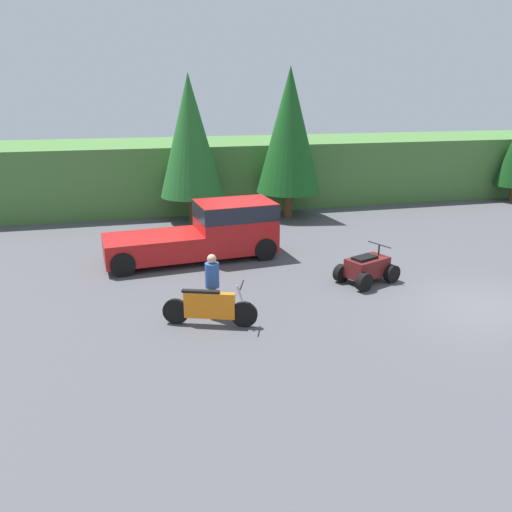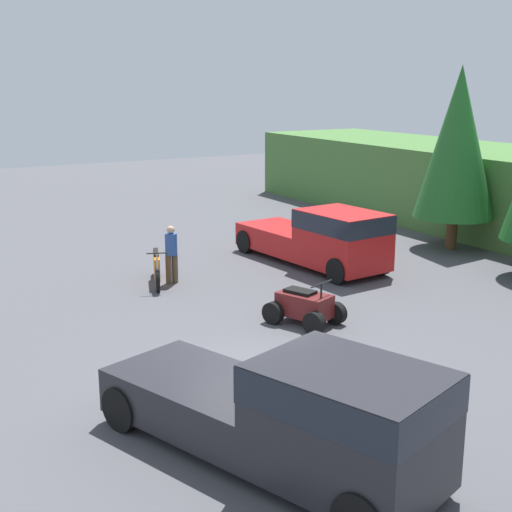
{
  "view_description": "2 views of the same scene",
  "coord_description": "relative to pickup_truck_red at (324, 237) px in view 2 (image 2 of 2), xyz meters",
  "views": [
    {
      "loc": [
        -9.42,
        -10.49,
        5.68
      ],
      "look_at": [
        -6.0,
        3.43,
        0.95
      ],
      "focal_mm": 35.0,
      "sensor_mm": 36.0,
      "label": 1
    },
    {
      "loc": [
        11.63,
        -6.5,
        5.96
      ],
      "look_at": [
        -6.0,
        3.43,
        0.95
      ],
      "focal_mm": 50.0,
      "sensor_mm": 36.0,
      "label": 2
    }
  ],
  "objects": [
    {
      "name": "ground_plane",
      "position": [
        6.89,
        -6.45,
        -1.03
      ],
      "size": [
        80.0,
        80.0,
        0.0
      ],
      "primitive_type": "plane",
      "color": "#4C4C51"
    },
    {
      "name": "tree_left",
      "position": [
        0.02,
        5.61,
        2.78
      ],
      "size": [
        2.86,
        2.86,
        6.49
      ],
      "color": "brown",
      "rests_on": "ground_plane"
    },
    {
      "name": "pickup_truck_red",
      "position": [
        0.0,
        0.0,
        0.0
      ],
      "size": [
        6.12,
        2.61,
        1.98
      ],
      "rotation": [
        0.0,
        0.0,
        0.1
      ],
      "color": "red",
      "rests_on": "ground_plane"
    },
    {
      "name": "pickup_truck_second",
      "position": [
        10.16,
        -7.48,
        0.0
      ],
      "size": [
        6.28,
        3.85,
        1.98
      ],
      "rotation": [
        0.0,
        0.0,
        0.34
      ],
      "color": "#232328",
      "rests_on": "ground_plane"
    },
    {
      "name": "dirt_bike",
      "position": [
        -0.9,
        -5.42,
        -0.55
      ],
      "size": [
        2.33,
        1.03,
        1.16
      ],
      "rotation": [
        0.0,
        0.0,
        -0.34
      ],
      "color": "black",
      "rests_on": "ground_plane"
    },
    {
      "name": "quad_atv",
      "position": [
        4.33,
        -3.56,
        -0.59
      ],
      "size": [
        2.11,
        1.75,
        1.15
      ],
      "rotation": [
        0.0,
        0.0,
        0.38
      ],
      "color": "black",
      "rests_on": "ground_plane"
    },
    {
      "name": "rider_person",
      "position": [
        -0.75,
        -5.0,
        -0.08
      ],
      "size": [
        0.38,
        0.39,
        1.76
      ],
      "rotation": [
        0.0,
        0.0,
        -0.06
      ],
      "color": "brown",
      "rests_on": "ground_plane"
    }
  ]
}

